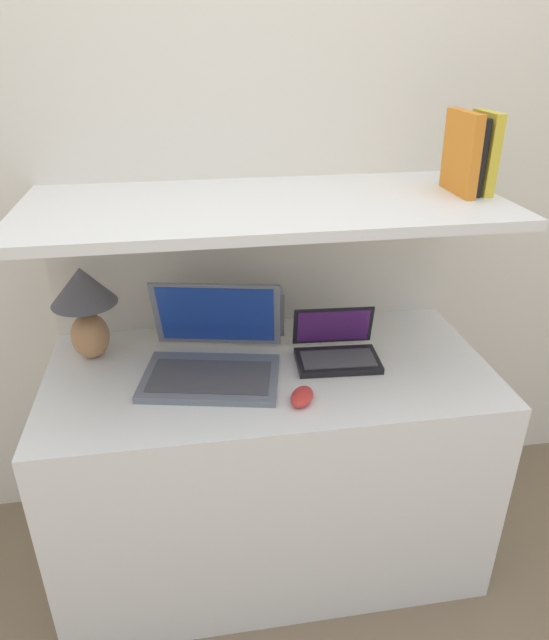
{
  "coord_description": "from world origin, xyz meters",
  "views": [
    {
      "loc": [
        -0.22,
        -1.12,
        1.63
      ],
      "look_at": [
        0.02,
        0.32,
        0.89
      ],
      "focal_mm": 32.0,
      "sensor_mm": 36.0,
      "label": 1
    }
  ],
  "objects_px": {
    "router_box": "(263,312)",
    "book_orange": "(461,153)",
    "computer_mouse": "(302,397)",
    "book_yellow": "(483,153)",
    "table_lamp": "(85,302)",
    "laptop_large": "(213,356)",
    "laptop_small": "(336,350)",
    "book_black": "(471,155)"
  },
  "relations": [
    {
      "from": "computer_mouse",
      "to": "router_box",
      "type": "distance_m",
      "value": 0.43
    },
    {
      "from": "laptop_large",
      "to": "laptop_small",
      "type": "bearing_deg",
      "value": 1.63
    },
    {
      "from": "table_lamp",
      "to": "book_orange",
      "type": "xyz_separation_m",
      "value": [
        1.08,
        -0.09,
        0.41
      ]
    },
    {
      "from": "router_box",
      "to": "book_orange",
      "type": "bearing_deg",
      "value": -17.03
    },
    {
      "from": "computer_mouse",
      "to": "book_yellow",
      "type": "relative_size",
      "value": 0.51
    },
    {
      "from": "router_box",
      "to": "book_yellow",
      "type": "relative_size",
      "value": 0.68
    },
    {
      "from": "computer_mouse",
      "to": "book_black",
      "type": "distance_m",
      "value": 0.82
    },
    {
      "from": "computer_mouse",
      "to": "book_orange",
      "type": "height_order",
      "value": "book_orange"
    },
    {
      "from": "computer_mouse",
      "to": "book_black",
      "type": "xyz_separation_m",
      "value": [
        0.52,
        0.26,
        0.58
      ]
    },
    {
      "from": "table_lamp",
      "to": "computer_mouse",
      "type": "bearing_deg",
      "value": -30.37
    },
    {
      "from": "table_lamp",
      "to": "computer_mouse",
      "type": "height_order",
      "value": "table_lamp"
    },
    {
      "from": "computer_mouse",
      "to": "book_yellow",
      "type": "xyz_separation_m",
      "value": [
        0.55,
        0.26,
        0.58
      ]
    },
    {
      "from": "book_orange",
      "to": "book_black",
      "type": "bearing_deg",
      "value": 0.0
    },
    {
      "from": "table_lamp",
      "to": "laptop_small",
      "type": "distance_m",
      "value": 0.77
    },
    {
      "from": "laptop_large",
      "to": "book_black",
      "type": "xyz_separation_m",
      "value": [
        0.75,
        0.06,
        0.54
      ]
    },
    {
      "from": "table_lamp",
      "to": "book_orange",
      "type": "bearing_deg",
      "value": -4.73
    },
    {
      "from": "laptop_large",
      "to": "book_black",
      "type": "distance_m",
      "value": 0.92
    },
    {
      "from": "computer_mouse",
      "to": "book_yellow",
      "type": "distance_m",
      "value": 0.84
    },
    {
      "from": "table_lamp",
      "to": "book_black",
      "type": "relative_size",
      "value": 1.41
    },
    {
      "from": "book_yellow",
      "to": "book_orange",
      "type": "relative_size",
      "value": 0.99
    },
    {
      "from": "computer_mouse",
      "to": "book_black",
      "type": "height_order",
      "value": "book_black"
    },
    {
      "from": "laptop_small",
      "to": "book_orange",
      "type": "bearing_deg",
      "value": 8.33
    },
    {
      "from": "laptop_large",
      "to": "book_yellow",
      "type": "xyz_separation_m",
      "value": [
        0.78,
        0.06,
        0.55
      ]
    },
    {
      "from": "laptop_large",
      "to": "book_yellow",
      "type": "distance_m",
      "value": 0.96
    },
    {
      "from": "table_lamp",
      "to": "laptop_large",
      "type": "distance_m",
      "value": 0.41
    },
    {
      "from": "laptop_large",
      "to": "laptop_small",
      "type": "relative_size",
      "value": 1.71
    },
    {
      "from": "computer_mouse",
      "to": "laptop_large",
      "type": "bearing_deg",
      "value": 139.3
    },
    {
      "from": "table_lamp",
      "to": "router_box",
      "type": "xyz_separation_m",
      "value": [
        0.54,
        0.08,
        -0.11
      ]
    },
    {
      "from": "table_lamp",
      "to": "laptop_small",
      "type": "height_order",
      "value": "table_lamp"
    },
    {
      "from": "computer_mouse",
      "to": "book_orange",
      "type": "xyz_separation_m",
      "value": [
        0.49,
        0.26,
        0.58
      ]
    },
    {
      "from": "router_box",
      "to": "book_orange",
      "type": "height_order",
      "value": "book_orange"
    },
    {
      "from": "book_yellow",
      "to": "book_orange",
      "type": "distance_m",
      "value": 0.06
    },
    {
      "from": "laptop_small",
      "to": "router_box",
      "type": "distance_m",
      "value": 0.29
    },
    {
      "from": "laptop_large",
      "to": "table_lamp",
      "type": "bearing_deg",
      "value": 157.51
    },
    {
      "from": "laptop_small",
      "to": "book_black",
      "type": "distance_m",
      "value": 0.67
    },
    {
      "from": "book_black",
      "to": "laptop_large",
      "type": "bearing_deg",
      "value": -175.37
    },
    {
      "from": "table_lamp",
      "to": "router_box",
      "type": "height_order",
      "value": "table_lamp"
    },
    {
      "from": "laptop_small",
      "to": "computer_mouse",
      "type": "distance_m",
      "value": 0.25
    },
    {
      "from": "table_lamp",
      "to": "book_yellow",
      "type": "height_order",
      "value": "book_yellow"
    },
    {
      "from": "router_box",
      "to": "book_yellow",
      "type": "height_order",
      "value": "book_yellow"
    },
    {
      "from": "laptop_small",
      "to": "computer_mouse",
      "type": "xyz_separation_m",
      "value": [
        -0.15,
        -0.21,
        -0.02
      ]
    },
    {
      "from": "router_box",
      "to": "book_yellow",
      "type": "bearing_deg",
      "value": -15.29
    }
  ]
}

